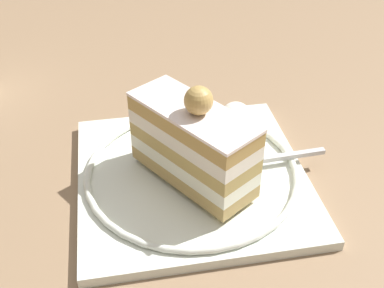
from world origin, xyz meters
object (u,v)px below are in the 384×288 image
at_px(cake_slice, 193,143).
at_px(whipped_cream_dollop, 236,117).
at_px(fork, 270,155).
at_px(dessert_plate, 192,175).

distance_m(cake_slice, whipped_cream_dollop, 0.09).
xyz_separation_m(whipped_cream_dollop, fork, (-0.02, 0.05, -0.01)).
height_order(dessert_plate, fork, fork).
bearing_deg(dessert_plate, fork, -177.20).
bearing_deg(fork, whipped_cream_dollop, -66.38).
relative_size(cake_slice, whipped_cream_dollop, 4.02).
height_order(dessert_plate, cake_slice, cake_slice).
distance_m(cake_slice, fork, 0.09).
distance_m(whipped_cream_dollop, fork, 0.06).
xyz_separation_m(dessert_plate, whipped_cream_dollop, (-0.06, -0.06, 0.03)).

